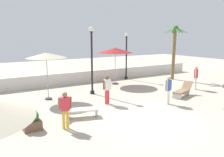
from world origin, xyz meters
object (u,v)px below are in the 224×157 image
(patio_umbrella_3, at_px, (46,56))
(palm_tree_1, at_px, (174,46))
(guest_0, at_px, (65,107))
(guest_2, at_px, (169,88))
(guest_3, at_px, (196,75))
(lamp_post_2, at_px, (92,56))
(lounge_chair_0, at_px, (183,90))
(guest_1, at_px, (107,87))
(lounge_chair_1, at_px, (77,109))
(planter, at_px, (31,120))
(lamp_post_0, at_px, (126,53))
(patio_umbrella_0, at_px, (115,51))

(patio_umbrella_3, bearing_deg, palm_tree_1, 4.07)
(guest_0, relative_size, guest_2, 0.99)
(guest_0, relative_size, guest_3, 0.94)
(guest_0, bearing_deg, palm_tree_1, 25.23)
(palm_tree_1, relative_size, guest_0, 2.97)
(lamp_post_2, bearing_deg, patio_umbrella_3, 176.75)
(lounge_chair_0, xyz_separation_m, guest_1, (-4.94, 1.03, 0.57))
(lounge_chair_1, xyz_separation_m, guest_0, (-0.95, -1.02, 0.54))
(patio_umbrella_3, height_order, guest_2, patio_umbrella_3)
(lounge_chair_1, bearing_deg, guest_3, 5.91)
(planter, bearing_deg, guest_0, -28.38)
(palm_tree_1, height_order, guest_0, palm_tree_1)
(guest_1, xyz_separation_m, guest_2, (2.85, -1.83, -0.02))
(lounge_chair_0, height_order, guest_1, guest_1)
(lounge_chair_0, distance_m, guest_0, 8.33)
(lamp_post_0, xyz_separation_m, lounge_chair_0, (-0.43, -6.77, -1.84))
(palm_tree_1, height_order, lounge_chair_1, palm_tree_1)
(patio_umbrella_0, relative_size, palm_tree_1, 0.63)
(lounge_chair_0, xyz_separation_m, guest_0, (-8.23, -1.17, 0.54))
(lounge_chair_0, relative_size, lounge_chair_1, 1.00)
(guest_0, bearing_deg, patio_umbrella_0, 44.73)
(lounge_chair_1, bearing_deg, lounge_chair_0, 1.15)
(lamp_post_0, relative_size, guest_1, 2.49)
(patio_umbrella_0, bearing_deg, guest_2, -94.70)
(palm_tree_1, bearing_deg, guest_0, -154.77)
(guest_0, height_order, guest_3, guest_3)
(lamp_post_2, xyz_separation_m, lounge_chair_1, (-2.72, -3.70, -2.10))
(patio_umbrella_0, height_order, guest_2, patio_umbrella_0)
(guest_0, xyz_separation_m, guest_1, (3.29, 2.19, 0.03))
(guest_1, bearing_deg, patio_umbrella_0, 52.59)
(guest_3, bearing_deg, patio_umbrella_3, 163.39)
(lamp_post_2, relative_size, guest_2, 2.75)
(patio_umbrella_3, xyz_separation_m, lamp_post_2, (2.87, -0.16, -0.11))
(lamp_post_2, bearing_deg, patio_umbrella_0, 32.13)
(lamp_post_2, bearing_deg, palm_tree_1, 6.55)
(patio_umbrella_0, distance_m, planter, 10.10)
(patio_umbrella_3, relative_size, lounge_chair_0, 1.45)
(lamp_post_0, bearing_deg, guest_3, -73.23)
(guest_0, bearing_deg, guest_1, 33.70)
(lounge_chair_1, distance_m, guest_3, 9.57)
(patio_umbrella_3, bearing_deg, patio_umbrella_0, 16.30)
(lamp_post_2, bearing_deg, lounge_chair_1, -126.34)
(lounge_chair_1, xyz_separation_m, guest_1, (2.34, 1.17, 0.57))
(lamp_post_0, distance_m, guest_1, 7.96)
(lamp_post_2, bearing_deg, lounge_chair_0, -37.93)
(palm_tree_1, distance_m, planter, 14.40)
(lounge_chair_1, bearing_deg, guest_2, -7.17)
(guest_1, relative_size, guest_3, 0.96)
(palm_tree_1, bearing_deg, lounge_chair_1, -157.24)
(patio_umbrella_0, distance_m, lamp_post_0, 2.45)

